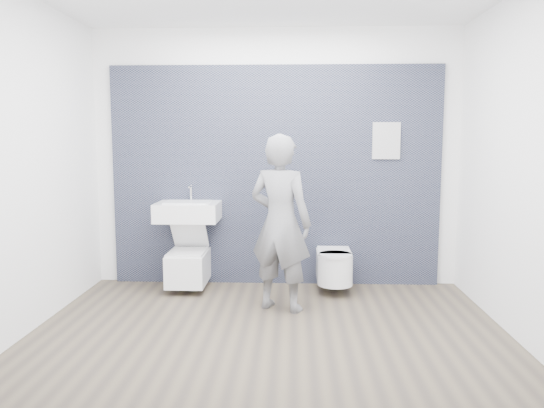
{
  "coord_description": "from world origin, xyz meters",
  "views": [
    {
      "loc": [
        0.2,
        -4.35,
        1.61
      ],
      "look_at": [
        0.0,
        0.6,
        1.0
      ],
      "focal_mm": 35.0,
      "sensor_mm": 36.0,
      "label": 1
    }
  ],
  "objects_px": {
    "washbasin": "(188,211)",
    "toilet_square": "(188,265)",
    "visitor": "(280,223)",
    "toilet_rounded": "(334,267)"
  },
  "relations": [
    {
      "from": "washbasin",
      "to": "toilet_rounded",
      "type": "height_order",
      "value": "washbasin"
    },
    {
      "from": "toilet_square",
      "to": "visitor",
      "type": "height_order",
      "value": "visitor"
    },
    {
      "from": "washbasin",
      "to": "toilet_rounded",
      "type": "distance_m",
      "value": 1.66
    },
    {
      "from": "visitor",
      "to": "toilet_rounded",
      "type": "bearing_deg",
      "value": -110.12
    },
    {
      "from": "toilet_square",
      "to": "visitor",
      "type": "xyz_separation_m",
      "value": [
        1.0,
        -0.62,
        0.57
      ]
    },
    {
      "from": "toilet_rounded",
      "to": "visitor",
      "type": "xyz_separation_m",
      "value": [
        -0.56,
        -0.6,
        0.56
      ]
    },
    {
      "from": "toilet_square",
      "to": "visitor",
      "type": "distance_m",
      "value": 1.31
    },
    {
      "from": "washbasin",
      "to": "toilet_square",
      "type": "height_order",
      "value": "washbasin"
    },
    {
      "from": "toilet_square",
      "to": "toilet_rounded",
      "type": "distance_m",
      "value": 1.56
    },
    {
      "from": "washbasin",
      "to": "visitor",
      "type": "height_order",
      "value": "visitor"
    }
  ]
}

